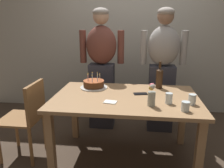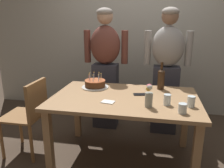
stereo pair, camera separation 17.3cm
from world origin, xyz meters
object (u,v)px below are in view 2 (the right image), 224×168
at_px(flower_vase, 149,95).
at_px(water_glass_side, 182,108).
at_px(person_man_bearded, 105,67).
at_px(dining_chair, 30,112).
at_px(napkin_stack, 108,102).
at_px(person_woman_cardigan, 166,70).
at_px(wine_bottle, 161,78).
at_px(birthday_cake, 95,84).
at_px(cell_phone, 140,94).
at_px(water_glass_far, 191,101).
at_px(water_glass_near, 167,100).

bearing_deg(flower_vase, water_glass_side, -17.14).
height_order(person_man_bearded, dining_chair, person_man_bearded).
distance_m(napkin_stack, person_woman_cardigan, 1.14).
bearing_deg(napkin_stack, flower_vase, -6.49).
relative_size(wine_bottle, person_man_bearded, 0.19).
xyz_separation_m(birthday_cake, wine_bottle, (0.76, 0.09, 0.08)).
bearing_deg(wine_bottle, birthday_cake, -173.43).
bearing_deg(wine_bottle, person_woman_cardigan, 80.51).
distance_m(wine_bottle, cell_phone, 0.35).
bearing_deg(wine_bottle, water_glass_far, -61.91).
relative_size(water_glass_near, dining_chair, 0.12).
distance_m(cell_phone, flower_vase, 0.36).
distance_m(water_glass_far, wine_bottle, 0.57).
bearing_deg(wine_bottle, water_glass_near, -83.88).
bearing_deg(napkin_stack, person_woman_cardigan, 59.50).
xyz_separation_m(water_glass_side, person_man_bearded, (-0.92, 1.11, 0.09)).
relative_size(person_man_bearded, person_woman_cardigan, 1.00).
relative_size(cell_phone, person_man_bearded, 0.09).
distance_m(water_glass_side, person_woman_cardigan, 1.12).
height_order(water_glass_near, water_glass_side, water_glass_near).
xyz_separation_m(water_glass_far, wine_bottle, (-0.27, 0.50, 0.08)).
height_order(flower_vase, dining_chair, flower_vase).
bearing_deg(person_man_bearded, flower_vase, 121.84).
distance_m(birthday_cake, person_woman_cardigan, 0.99).
distance_m(birthday_cake, water_glass_near, 0.91).
relative_size(person_man_bearded, dining_chair, 1.90).
distance_m(water_glass_far, cell_phone, 0.54).
bearing_deg(napkin_stack, water_glass_far, 2.76).
height_order(water_glass_side, wine_bottle, wine_bottle).
distance_m(water_glass_near, water_glass_far, 0.21).
relative_size(water_glass_far, person_woman_cardigan, 0.06).
height_order(water_glass_far, person_woman_cardigan, person_woman_cardigan).
xyz_separation_m(wine_bottle, flower_vase, (-0.11, -0.58, -0.01)).
distance_m(water_glass_near, flower_vase, 0.20).
height_order(cell_phone, flower_vase, flower_vase).
relative_size(water_glass_side, dining_chair, 0.10).
bearing_deg(person_woman_cardigan, dining_chair, 30.00).
height_order(wine_bottle, cell_phone, wine_bottle).
bearing_deg(napkin_stack, person_man_bearded, 104.16).
height_order(wine_bottle, napkin_stack, wine_bottle).
bearing_deg(birthday_cake, dining_chair, -153.31).
xyz_separation_m(water_glass_near, cell_phone, (-0.27, 0.25, -0.05)).
bearing_deg(water_glass_far, person_woman_cardigan, 101.59).
xyz_separation_m(water_glass_near, water_glass_side, (0.12, -0.17, -0.01)).
bearing_deg(cell_phone, dining_chair, 175.66).
bearing_deg(birthday_cake, person_woman_cardigan, 32.51).
bearing_deg(birthday_cake, cell_phone, -16.62).
bearing_deg(water_glass_far, wine_bottle, 118.09).
relative_size(water_glass_far, person_man_bearded, 0.06).
bearing_deg(wine_bottle, cell_phone, -130.57).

